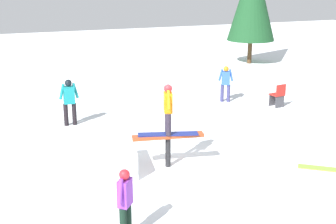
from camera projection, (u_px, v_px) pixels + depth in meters
name	position (u px, v px, depth m)	size (l,w,h in m)	color
ground_plane	(168.00, 166.00, 12.13)	(60.00, 60.00, 0.00)	white
rail_feature	(168.00, 140.00, 11.92)	(1.86, 0.58, 0.87)	black
snow_kicker_ramp	(98.00, 159.00, 11.70)	(1.80, 1.50, 0.68)	white
main_rider_on_rail	(168.00, 111.00, 11.69)	(1.55, 0.68, 1.31)	navy
bystander_purple	(125.00, 200.00, 8.65)	(0.42, 0.49, 1.40)	black
bystander_teal	(69.00, 100.00, 15.16)	(0.64, 0.22, 1.53)	black
bystander_blue	(226.00, 82.00, 17.97)	(0.54, 0.34, 1.40)	navy
loose_snowboard_lime	(325.00, 169.00, 11.94)	(1.32, 0.28, 0.02)	#8DD03C
folding_chair	(278.00, 96.00, 17.37)	(0.50, 0.50, 0.88)	#3F3F44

